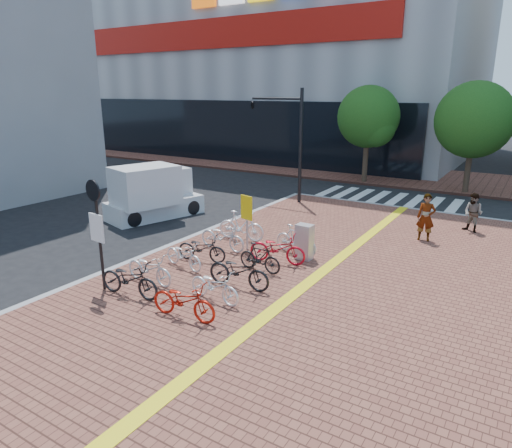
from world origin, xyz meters
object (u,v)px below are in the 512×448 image
Objects in this scene: bike_2 at (184,255)px; bike_3 at (202,248)px; bike_5 at (241,226)px; bike_9 at (260,258)px; bike_7 at (215,286)px; pedestrian_b at (473,213)px; bike_0 at (129,279)px; pedestrian_a at (426,217)px; bike_10 at (277,248)px; box_truck at (153,192)px; utility_box at (304,242)px; bike_6 at (184,300)px; bike_1 at (149,268)px; bike_4 at (223,236)px; bike_8 at (239,271)px; notice_sign at (97,222)px; traffic_light_pole at (278,124)px; bike_11 at (296,240)px; yellow_sign at (246,212)px.

bike_3 reaches higher than bike_2.
bike_5 is 1.24× the size of bike_9.
bike_7 is 1.07× the size of pedestrian_b.
pedestrian_a reaches higher than bike_0.
bike_10 reaches higher than bike_2.
box_truck reaches higher than bike_0.
bike_7 is 1.40× the size of utility_box.
bike_2 is 0.82m from bike_3.
bike_9 is at bearing -5.37° from bike_6.
bike_5 is 1.56× the size of utility_box.
bike_1 is 3.61m from bike_4.
bike_5 is 4.45m from bike_8.
traffic_light_pole is (-1.41, 12.83, 1.90)m from notice_sign.
bike_11 is at bearing -3.34° from bike_9.
pedestrian_b is 0.28× the size of traffic_light_pole.
bike_8 is 0.99× the size of yellow_sign.
bike_1 is 1.16× the size of bike_9.
yellow_sign reaches higher than bike_6.
traffic_light_pole is at bearing 4.74° from bike_0.
box_truck reaches higher than bike_3.
pedestrian_b is (5.08, 10.78, 0.35)m from bike_7.
bike_10 is (2.35, -0.10, 0.01)m from bike_4.
bike_6 is 0.33× the size of traffic_light_pole.
notice_sign is (-3.26, -4.59, 1.55)m from bike_10.
traffic_light_pole is (-9.72, 0.92, 3.15)m from pedestrian_b.
utility_box reaches higher than bike_9.
bike_7 is at bearing -119.46° from pedestrian_a.
notice_sign is (-1.00, -3.37, 1.60)m from bike_3.
bike_3 is at bearing -144.36° from utility_box.
bike_11 is (2.47, 3.17, 0.07)m from bike_2.
bike_1 reaches higher than bike_2.
traffic_light_pole is (-2.31, 10.28, 3.51)m from bike_2.
pedestrian_a is 9.39m from traffic_light_pole.
bike_11 is (0.21, 5.80, 0.03)m from bike_6.
bike_1 is at bearing 179.73° from bike_4.
notice_sign is 13.05m from traffic_light_pole.
pedestrian_a is (5.91, 6.35, 0.46)m from bike_3.
bike_7 is 0.37× the size of box_truck.
bike_8 is at bearing -87.36° from bike_2.
bike_0 is at bearing 142.51° from bike_10.
yellow_sign is at bearing -5.45° from bike_2.
yellow_sign is 0.62× the size of notice_sign.
bike_2 is 0.87× the size of bike_10.
bike_3 is at bearing -106.08° from pedestrian_b.
bike_9 is at bearing -94.89° from bike_3.
pedestrian_b is (5.14, 12.00, 0.31)m from bike_6.
bike_3 is at bearing 59.09° from bike_8.
bike_7 is at bearing -175.69° from bike_9.
traffic_light_pole is at bearing 18.81° from bike_10.
pedestrian_a is (3.76, 6.09, 0.46)m from bike_9.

